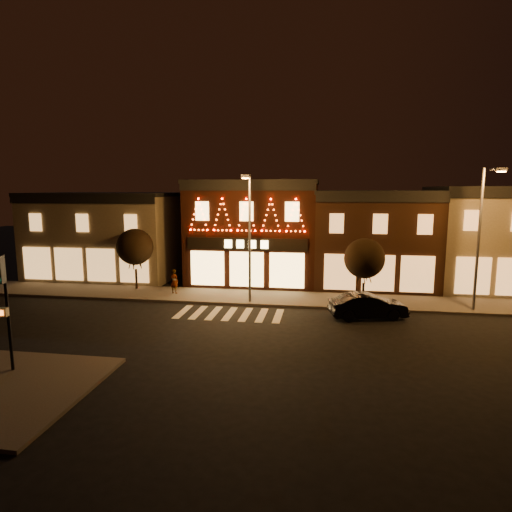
% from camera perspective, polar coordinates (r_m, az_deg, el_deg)
% --- Properties ---
extents(ground, '(120.00, 120.00, 0.00)m').
position_cam_1_polar(ground, '(23.27, -5.61, -10.33)').
color(ground, black).
rests_on(ground, ground).
extents(sidewalk_far, '(44.00, 4.00, 0.15)m').
position_cam_1_polar(sidewalk_far, '(30.43, 1.84, -5.54)').
color(sidewalk_far, '#47423D').
rests_on(sidewalk_far, ground).
extents(building_left, '(12.20, 8.28, 7.30)m').
position_cam_1_polar(building_left, '(40.05, -18.84, 2.68)').
color(building_left, '#716650').
rests_on(building_left, ground).
extents(building_pulp, '(10.20, 8.34, 8.30)m').
position_cam_1_polar(building_pulp, '(35.85, -0.12, 3.29)').
color(building_pulp, black).
rests_on(building_pulp, ground).
extents(building_right_a, '(9.20, 8.28, 7.50)m').
position_cam_1_polar(building_right_a, '(35.68, 15.14, 2.31)').
color(building_right_a, '#381F13').
rests_on(building_right_a, ground).
extents(building_right_b, '(9.20, 8.28, 7.80)m').
position_cam_1_polar(building_right_b, '(37.73, 28.87, 2.08)').
color(building_right_b, '#716650').
rests_on(building_right_b, ground).
extents(traffic_signal_near, '(0.38, 0.51, 4.87)m').
position_cam_1_polar(traffic_signal_near, '(20.23, -30.36, -3.91)').
color(traffic_signal_near, black).
rests_on(traffic_signal_near, sidewalk_near).
extents(streetlamp_mid, '(0.53, 1.91, 8.38)m').
position_cam_1_polar(streetlamp_mid, '(28.14, -0.91, 3.62)').
color(streetlamp_mid, '#59595E').
rests_on(streetlamp_mid, sidewalk_far).
extents(streetlamp_right, '(0.71, 2.00, 8.70)m').
position_cam_1_polar(streetlamp_right, '(29.43, 27.57, 3.22)').
color(streetlamp_right, '#59595E').
rests_on(streetlamp_right, sidewalk_far).
extents(tree_left, '(2.72, 2.72, 4.55)m').
position_cam_1_polar(tree_left, '(33.60, -15.63, 1.17)').
color(tree_left, black).
rests_on(tree_left, sidewalk_far).
extents(tree_right, '(2.60, 2.60, 4.34)m').
position_cam_1_polar(tree_right, '(28.73, 14.07, -0.31)').
color(tree_right, black).
rests_on(tree_right, sidewalk_far).
extents(dark_sedan, '(4.76, 2.58, 1.49)m').
position_cam_1_polar(dark_sedan, '(26.72, 14.50, -6.37)').
color(dark_sedan, black).
rests_on(dark_sedan, ground).
extents(pedestrian, '(0.74, 0.60, 1.76)m').
position_cam_1_polar(pedestrian, '(31.79, -10.71, -3.30)').
color(pedestrian, gray).
rests_on(pedestrian, sidewalk_far).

